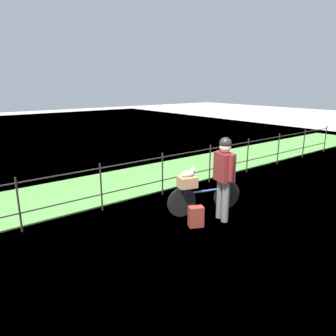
# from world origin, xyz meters

# --- Properties ---
(ground_plane) EXTENTS (60.00, 60.00, 0.00)m
(ground_plane) POSITION_xyz_m (0.00, 0.00, 0.00)
(ground_plane) COLOR #B2ADA3
(grass_strip) EXTENTS (27.00, 2.40, 0.03)m
(grass_strip) POSITION_xyz_m (0.00, 3.74, 0.01)
(grass_strip) COLOR #569342
(grass_strip) RESTS_ON ground
(harbor_water) EXTENTS (30.00, 30.00, 0.00)m
(harbor_water) POSITION_xyz_m (0.00, 11.77, 0.00)
(harbor_water) COLOR #60849E
(harbor_water) RESTS_ON ground
(iron_fence) EXTENTS (18.04, 0.04, 1.05)m
(iron_fence) POSITION_xyz_m (0.00, 2.35, 0.61)
(iron_fence) COLOR #28231E
(iron_fence) RESTS_ON ground
(bicycle_main) EXTENTS (1.65, 0.50, 0.62)m
(bicycle_main) POSITION_xyz_m (0.83, 0.91, 0.33)
(bicycle_main) COLOR black
(bicycle_main) RESTS_ON ground
(wooden_crate) EXTENTS (0.42, 0.38, 0.22)m
(wooden_crate) POSITION_xyz_m (0.45, 1.02, 0.73)
(wooden_crate) COLOR #A87F51
(wooden_crate) RESTS_ON bicycle_main
(terrier_dog) EXTENTS (0.32, 0.21, 0.18)m
(terrier_dog) POSITION_xyz_m (0.47, 1.01, 0.92)
(terrier_dog) COLOR silver
(terrier_dog) RESTS_ON wooden_crate
(cyclist_person) EXTENTS (0.36, 0.52, 1.68)m
(cyclist_person) POSITION_xyz_m (0.88, 0.43, 1.00)
(cyclist_person) COLOR slate
(cyclist_person) RESTS_ON ground
(backpack_on_paving) EXTENTS (0.33, 0.28, 0.40)m
(backpack_on_paving) POSITION_xyz_m (0.24, 0.53, 0.20)
(backpack_on_paving) COLOR maroon
(backpack_on_paving) RESTS_ON ground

